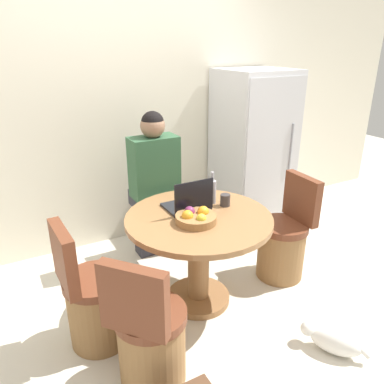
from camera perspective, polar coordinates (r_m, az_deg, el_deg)
ground_plane at (r=2.94m, az=1.61°, el=-17.83°), size 12.00×12.00×0.00m
wall_back at (r=3.62m, az=-10.13°, el=12.45°), size 7.00×0.06×2.60m
refrigerator at (r=3.97m, az=9.21°, el=6.20°), size 0.69×0.68×1.63m
dining_table at (r=2.76m, az=1.01°, el=-7.55°), size 1.05×1.05×0.72m
chair_near_left_corner at (r=2.30m, az=-6.39°, el=-21.58°), size 0.48×0.48×0.88m
chair_right_side at (r=3.26m, az=13.74°, el=-7.63°), size 0.42×0.41×0.88m
chair_left_side at (r=2.61m, az=-14.63°, el=-16.05°), size 0.41×0.41×0.88m
person_seated at (r=3.27m, az=-5.99°, el=1.62°), size 0.40×0.37×1.36m
laptop at (r=2.75m, az=-0.55°, el=-1.71°), size 0.31×0.26×0.25m
fruit_bowl at (r=2.56m, az=0.57°, el=-3.88°), size 0.28×0.28×0.10m
coffee_cup at (r=2.82m, az=5.08°, el=-1.23°), size 0.07×0.07×0.09m
bottle at (r=2.84m, az=3.08°, el=0.14°), size 0.06×0.06×0.25m
cat at (r=2.75m, az=20.71°, el=-20.43°), size 0.29×0.39×0.17m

